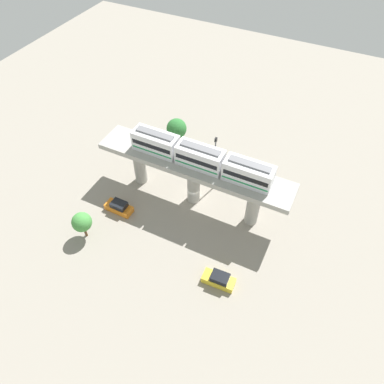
{
  "coord_description": "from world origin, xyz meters",
  "views": [
    {
      "loc": [
        32.68,
        15.77,
        42.1
      ],
      "look_at": [
        2.5,
        0.97,
        4.64
      ],
      "focal_mm": 33.4,
      "sensor_mm": 36.0,
      "label": 1
    }
  ],
  "objects": [
    {
      "name": "signal_post",
      "position": [
        -3.4,
        1.78,
        5.69
      ],
      "size": [
        0.44,
        0.28,
        10.34
      ],
      "color": "#4C4C51",
      "rests_on": "ground"
    },
    {
      "name": "ground_plane",
      "position": [
        0.0,
        0.0,
        0.0
      ],
      "size": [
        120.0,
        120.0,
        0.0
      ],
      "primitive_type": "plane",
      "color": "gray"
    },
    {
      "name": "viaduct",
      "position": [
        0.0,
        0.0,
        5.85
      ],
      "size": [
        5.2,
        28.85,
        7.74
      ],
      "color": "#A8A59E",
      "rests_on": "ground"
    },
    {
      "name": "parked_car_orange",
      "position": [
        6.93,
        -9.08,
        0.74
      ],
      "size": [
        1.88,
        4.23,
        1.76
      ],
      "rotation": [
        0.0,
        0.0,
        -0.02
      ],
      "color": "orange",
      "rests_on": "ground"
    },
    {
      "name": "train",
      "position": [
        0.0,
        0.97,
        9.27
      ],
      "size": [
        2.64,
        20.5,
        3.24
      ],
      "color": "white",
      "rests_on": "viaduct"
    },
    {
      "name": "tree_mid_lot",
      "position": [
        -10.33,
        -8.29,
        3.65
      ],
      "size": [
        3.49,
        3.49,
        5.42
      ],
      "color": "brown",
      "rests_on": "ground"
    },
    {
      "name": "parked_car_yellow",
      "position": [
        11.33,
        9.14,
        0.74
      ],
      "size": [
        2.02,
        4.29,
        1.76
      ],
      "rotation": [
        0.0,
        0.0,
        0.05
      ],
      "color": "yellow",
      "rests_on": "ground"
    },
    {
      "name": "tree_near_viaduct",
      "position": [
        12.88,
        -10.71,
        3.11
      ],
      "size": [
        2.77,
        2.77,
        4.53
      ],
      "color": "brown",
      "rests_on": "ground"
    }
  ]
}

